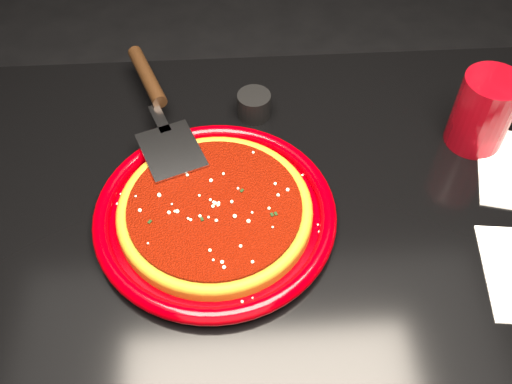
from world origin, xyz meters
TOP-DOWN VIEW (x-y plane):
  - table at (0.00, 0.00)m, footprint 1.20×0.80m
  - plate at (-0.11, 0.03)m, footprint 0.45×0.45m
  - pizza_crust at (-0.11, 0.03)m, footprint 0.36×0.36m
  - pizza_crust_rim at (-0.11, 0.03)m, footprint 0.36×0.36m
  - pizza_sauce at (-0.11, 0.03)m, footprint 0.32×0.32m
  - parmesan_dusting at (-0.11, 0.03)m, footprint 0.24×0.24m
  - basil_flecks at (-0.11, 0.03)m, footprint 0.22×0.22m
  - pizza_server at (-0.19, 0.23)m, footprint 0.22×0.36m
  - cup at (0.30, 0.17)m, footprint 0.12×0.12m
  - ramekin at (-0.04, 0.25)m, footprint 0.07×0.07m

SIDE VIEW (x-z plane):
  - table at x=0.00m, z-range 0.00..0.75m
  - plate at x=-0.11m, z-range 0.75..0.78m
  - pizza_crust at x=-0.11m, z-range 0.76..0.77m
  - ramekin at x=-0.04m, z-range 0.75..0.79m
  - pizza_crust_rim at x=-0.11m, z-range 0.76..0.78m
  - pizza_sauce at x=-0.11m, z-range 0.77..0.78m
  - basil_flecks at x=-0.11m, z-range 0.78..0.79m
  - parmesan_dusting at x=-0.11m, z-range 0.78..0.79m
  - pizza_server at x=-0.19m, z-range 0.78..0.81m
  - cup at x=0.30m, z-range 0.75..0.87m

